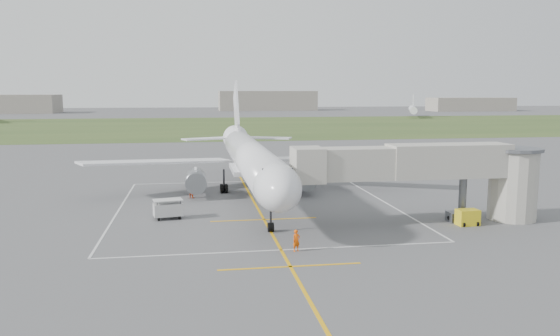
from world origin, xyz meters
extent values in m
plane|color=#505052|center=(0.00, 0.00, 0.00)|extent=(700.00, 700.00, 0.00)
cube|color=#354D21|center=(0.00, 130.00, 0.01)|extent=(700.00, 120.00, 0.02)
cube|color=#F1AA0E|center=(0.00, -5.00, 0.01)|extent=(0.25, 60.00, 0.01)
cube|color=#F1AA0E|center=(0.00, -24.00, 0.01)|extent=(10.00, 0.25, 0.01)
cube|color=#F1AA0E|center=(0.00, -10.00, 0.01)|extent=(10.00, 0.25, 0.01)
cube|color=silver|center=(0.00, 12.00, 0.01)|extent=(28.00, 0.20, 0.01)
cube|color=silver|center=(0.00, -20.00, 0.01)|extent=(28.00, 0.20, 0.01)
cube|color=silver|center=(-14.00, -4.00, 0.01)|extent=(0.20, 32.00, 0.01)
cube|color=silver|center=(14.00, -4.00, 0.01)|extent=(0.20, 32.00, 0.01)
cylinder|color=white|center=(0.00, 0.00, 4.50)|extent=(3.80, 36.00, 3.80)
ellipsoid|color=white|center=(0.00, -18.00, 4.50)|extent=(3.80, 7.22, 3.80)
cube|color=black|center=(0.00, -18.90, 5.55)|extent=(2.40, 1.60, 0.99)
cone|color=white|center=(0.00, 20.50, 4.90)|extent=(3.80, 6.00, 3.80)
cube|color=white|center=(10.50, 6.00, 3.65)|extent=(17.93, 11.24, 1.23)
cube|color=white|center=(-10.50, 6.00, 3.65)|extent=(17.93, 11.24, 1.23)
cube|color=white|center=(0.00, 3.00, 2.95)|extent=(4.20, 8.00, 0.50)
cube|color=white|center=(0.00, 21.20, 9.20)|extent=(0.30, 7.89, 8.65)
cube|color=white|center=(0.00, 19.00, 6.20)|extent=(0.35, 5.00, 1.20)
cube|color=white|center=(4.20, 20.20, 5.10)|extent=(7.85, 5.03, 0.20)
cube|color=white|center=(-4.20, 20.20, 5.10)|extent=(7.85, 5.03, 0.20)
cylinder|color=slate|center=(6.20, 2.50, 1.90)|extent=(2.30, 4.20, 2.30)
cube|color=white|center=(6.20, 2.20, 2.70)|extent=(0.25, 2.40, 1.20)
cylinder|color=slate|center=(-6.20, 2.50, 1.90)|extent=(2.30, 4.20, 2.30)
cube|color=white|center=(-6.20, 2.20, 2.70)|extent=(0.25, 2.40, 1.20)
cylinder|color=black|center=(0.00, -14.50, 1.30)|extent=(0.18, 0.18, 2.60)
cylinder|color=black|center=(-0.11, -14.50, 0.40)|extent=(0.28, 0.80, 0.80)
cylinder|color=black|center=(0.11, -14.50, 0.40)|extent=(0.28, 0.80, 0.80)
cylinder|color=black|center=(2.90, 4.50, 1.40)|extent=(0.22, 0.22, 2.80)
cylinder|color=black|center=(2.62, 4.15, 0.48)|extent=(0.32, 0.96, 0.96)
cylinder|color=black|center=(3.18, 4.15, 0.48)|extent=(0.32, 0.96, 0.96)
cylinder|color=black|center=(2.62, 4.85, 0.48)|extent=(0.32, 0.96, 0.96)
cylinder|color=black|center=(3.18, 4.85, 0.48)|extent=(0.32, 0.96, 0.96)
cylinder|color=black|center=(-2.90, 4.50, 1.40)|extent=(0.22, 0.22, 2.80)
cylinder|color=black|center=(-3.18, 4.15, 0.48)|extent=(0.32, 0.96, 0.96)
cylinder|color=black|center=(-2.62, 4.15, 0.48)|extent=(0.32, 0.96, 0.96)
cylinder|color=black|center=(-3.18, 4.85, 0.48)|extent=(0.32, 0.96, 0.96)
cylinder|color=black|center=(-2.62, 4.85, 0.48)|extent=(0.32, 0.96, 0.96)
cube|color=#AEA99D|center=(7.74, -13.50, 5.60)|extent=(11.09, 2.90, 2.80)
cube|color=#AEA99D|center=(16.46, -13.50, 5.70)|extent=(11.09, 3.10, 3.00)
cube|color=#AEA99D|center=(3.40, -13.50, 5.60)|extent=(2.60, 3.40, 3.00)
cylinder|color=#5B5E63|center=(18.00, -13.50, 2.10)|extent=(0.70, 0.70, 4.20)
cube|color=#5B5E63|center=(18.00, -13.50, 0.45)|extent=(2.60, 1.40, 0.90)
cylinder|color=#AEA99D|center=(23.00, -13.50, 3.20)|extent=(4.40, 4.40, 6.40)
cylinder|color=#5B5E63|center=(23.00, -13.50, 6.60)|extent=(5.00, 5.00, 0.30)
cylinder|color=black|center=(17.00, -13.50, 0.35)|extent=(0.70, 0.30, 0.70)
cylinder|color=black|center=(19.00, -13.50, 0.35)|extent=(0.70, 0.30, 0.70)
cube|color=yellow|center=(17.79, -14.99, 0.72)|extent=(1.96, 1.32, 1.43)
cylinder|color=black|center=(17.15, -15.54, 0.21)|extent=(0.21, 0.43, 0.42)
cylinder|color=black|center=(18.48, -15.48, 0.21)|extent=(0.21, 0.43, 0.42)
cube|color=silver|center=(-8.88, -8.21, 0.90)|extent=(2.91, 2.05, 1.17)
cube|color=silver|center=(-8.88, -8.21, 1.81)|extent=(2.91, 2.05, 0.09)
cylinder|color=black|center=(-9.81, -9.03, 1.12)|extent=(0.09, 0.09, 1.38)
cylinder|color=black|center=(-7.72, -8.64, 1.12)|extent=(0.09, 0.09, 1.38)
cylinder|color=black|center=(-10.04, -7.77, 1.12)|extent=(0.09, 0.09, 1.38)
cylinder|color=black|center=(-7.95, -7.39, 1.12)|extent=(0.09, 0.09, 1.38)
cylinder|color=black|center=(-9.72, -8.96, 0.21)|extent=(0.27, 0.45, 0.43)
cylinder|color=black|center=(-7.83, -8.61, 0.21)|extent=(0.27, 0.45, 0.43)
cylinder|color=black|center=(-9.93, -7.81, 0.21)|extent=(0.27, 0.45, 0.43)
cylinder|color=black|center=(-8.05, -7.46, 0.21)|extent=(0.27, 0.45, 0.43)
imported|color=#FD5907|center=(1.09, -20.50, 0.83)|extent=(0.71, 0.59, 1.66)
imported|color=#DD3E07|center=(-6.71, 1.71, 0.92)|extent=(1.14, 1.11, 1.84)
cube|color=gray|center=(40.00, 280.00, 6.00)|extent=(60.00, 20.00, 12.00)
cube|color=gray|center=(160.00, 250.00, 4.00)|extent=(50.00, 18.00, 8.00)
cylinder|color=white|center=(94.12, 180.30, 3.50)|extent=(14.53, 31.00, 3.20)
cube|color=white|center=(94.12, 180.30, 8.00)|extent=(1.72, 3.84, 5.50)
camera|label=1|loc=(-6.41, -59.54, 11.95)|focal=35.00mm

